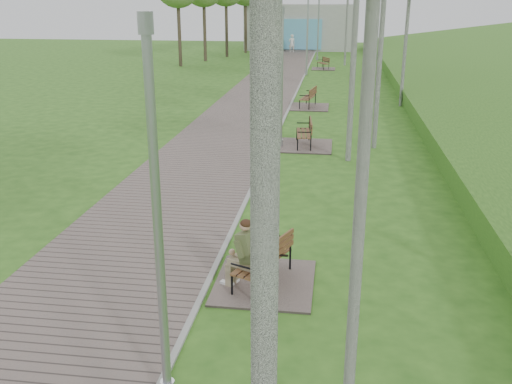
% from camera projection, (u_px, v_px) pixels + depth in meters
% --- Properties ---
extents(walkway, '(3.50, 67.00, 0.04)m').
position_uv_depth(walkway, '(252.00, 105.00, 25.86)').
color(walkway, '#72635D').
rests_on(walkway, ground).
extents(kerb, '(0.10, 67.00, 0.05)m').
position_uv_depth(kerb, '(290.00, 106.00, 25.63)').
color(kerb, '#999993').
rests_on(kerb, ground).
extents(building_north, '(10.00, 5.20, 4.00)m').
position_uv_depth(building_north, '(301.00, 27.00, 52.78)').
color(building_north, '#9E9E99').
rests_on(building_north, ground).
extents(bench_main, '(1.68, 1.87, 1.47)m').
position_uv_depth(bench_main, '(259.00, 263.00, 9.69)').
color(bench_main, '#72635D').
rests_on(bench_main, ground).
extents(bench_second, '(1.79, 1.99, 1.10)m').
position_uv_depth(bench_second, '(304.00, 140.00, 18.76)').
color(bench_second, '#72635D').
rests_on(bench_second, ground).
extents(bench_third, '(1.79, 1.98, 1.10)m').
position_uv_depth(bench_third, '(308.00, 103.00, 25.34)').
color(bench_third, '#72635D').
rests_on(bench_third, ground).
extents(bench_far, '(1.58, 1.75, 0.97)m').
position_uv_depth(bench_far, '(323.00, 66.00, 38.70)').
color(bench_far, '#72635D').
rests_on(bench_far, ground).
extents(lamp_post_near, '(0.18, 0.18, 4.56)m').
position_uv_depth(lamp_post_near, '(159.00, 240.00, 6.32)').
color(lamp_post_near, '#9A9DA2').
rests_on(lamp_post_near, ground).
extents(lamp_post_second, '(0.17, 0.17, 4.40)m').
position_uv_depth(lamp_post_second, '(281.00, 84.00, 18.06)').
color(lamp_post_second, '#9A9DA2').
rests_on(lamp_post_second, ground).
extents(lamp_post_third, '(0.18, 0.18, 4.77)m').
position_uv_depth(lamp_post_third, '(307.00, 39.00, 35.08)').
color(lamp_post_third, '#9A9DA2').
rests_on(lamp_post_third, ground).
extents(lamp_post_far, '(0.18, 0.18, 4.63)m').
position_uv_depth(lamp_post_far, '(318.00, 31.00, 43.52)').
color(lamp_post_far, '#9A9DA2').
rests_on(lamp_post_far, ground).
extents(pedestrian_near, '(0.66, 0.55, 1.56)m').
position_uv_depth(pedestrian_near, '(292.00, 44.00, 49.80)').
color(pedestrian_near, silver).
rests_on(pedestrian_near, ground).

